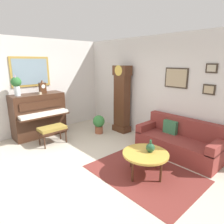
# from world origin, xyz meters

# --- Properties ---
(ground_plane) EXTENTS (6.40, 6.00, 0.10)m
(ground_plane) POSITION_xyz_m (0.00, 0.00, -0.05)
(ground_plane) COLOR beige
(wall_left) EXTENTS (0.13, 4.90, 2.80)m
(wall_left) POSITION_xyz_m (-2.60, 0.00, 1.41)
(wall_left) COLOR silver
(wall_left) RESTS_ON ground_plane
(wall_back) EXTENTS (5.30, 0.13, 2.80)m
(wall_back) POSITION_xyz_m (0.01, 2.40, 1.40)
(wall_back) COLOR silver
(wall_back) RESTS_ON ground_plane
(area_rug) EXTENTS (2.10, 1.50, 0.01)m
(area_rug) POSITION_xyz_m (1.15, 0.72, 0.00)
(area_rug) COLOR maroon
(area_rug) RESTS_ON ground_plane
(piano) EXTENTS (0.87, 1.44, 1.25)m
(piano) POSITION_xyz_m (-2.23, 0.05, 0.63)
(piano) COLOR #3D2316
(piano) RESTS_ON ground_plane
(piano_bench) EXTENTS (0.42, 0.70, 0.48)m
(piano_bench) POSITION_xyz_m (-1.40, 0.05, 0.41)
(piano_bench) COLOR #3D2316
(piano_bench) RESTS_ON ground_plane
(grandfather_clock) EXTENTS (0.52, 0.34, 2.03)m
(grandfather_clock) POSITION_xyz_m (-0.88, 2.11, 0.96)
(grandfather_clock) COLOR #4C2B19
(grandfather_clock) RESTS_ON ground_plane
(couch) EXTENTS (1.90, 0.80, 0.84)m
(couch) POSITION_xyz_m (1.16, 1.97, 0.31)
(couch) COLOR maroon
(couch) RESTS_ON ground_plane
(coffee_table) EXTENTS (0.88, 0.88, 0.45)m
(coffee_table) POSITION_xyz_m (1.16, 0.71, 0.42)
(coffee_table) COLOR gold
(coffee_table) RESTS_ON ground_plane
(mantel_clock) EXTENTS (0.13, 0.18, 0.38)m
(mantel_clock) POSITION_xyz_m (-2.23, 0.24, 1.42)
(mantel_clock) COLOR #4C2B19
(mantel_clock) RESTS_ON piano
(flower_vase) EXTENTS (0.26, 0.26, 0.58)m
(flower_vase) POSITION_xyz_m (-2.23, -0.46, 1.56)
(flower_vase) COLOR silver
(flower_vase) RESTS_ON piano
(teacup) EXTENTS (0.12, 0.12, 0.06)m
(teacup) POSITION_xyz_m (-2.09, 0.10, 1.27)
(teacup) COLOR beige
(teacup) RESTS_ON piano
(green_jug) EXTENTS (0.17, 0.17, 0.24)m
(green_jug) POSITION_xyz_m (1.19, 0.82, 0.54)
(green_jug) COLOR #234C33
(green_jug) RESTS_ON coffee_table
(potted_plant) EXTENTS (0.36, 0.36, 0.56)m
(potted_plant) POSITION_xyz_m (-1.20, 1.46, 0.32)
(potted_plant) COLOR #935138
(potted_plant) RESTS_ON ground_plane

